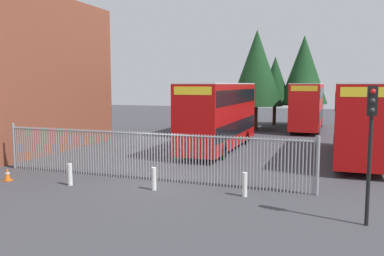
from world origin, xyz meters
name	(u,v)px	position (x,y,z in m)	size (l,w,h in m)	color
ground_plane	(213,153)	(0.00, 8.00, 0.00)	(100.00, 100.00, 0.00)	#3D3D42
palisade_fence	(145,154)	(-0.84, 0.00, 1.18)	(15.13, 0.14, 2.35)	gray
double_decker_bus_near_gate	(358,118)	(8.46, 8.55, 2.42)	(2.54, 10.81, 4.42)	#B70C0C
double_decker_bus_behind_fence_left	(220,113)	(0.05, 9.33, 2.42)	(2.54, 10.81, 4.42)	#B70C0C
double_decker_bus_behind_fence_right	(209,105)	(-3.67, 18.89, 2.42)	(2.54, 10.81, 4.42)	red
double_decker_bus_far_back	(308,105)	(4.75, 23.35, 2.42)	(2.54, 10.81, 4.42)	red
bollard_near_left	(70,174)	(-3.44, -1.98, 0.47)	(0.20, 0.20, 0.95)	silver
bollard_center_front	(154,179)	(0.31, -1.48, 0.47)	(0.20, 0.20, 0.95)	silver
bollard_near_right	(245,184)	(4.02, -1.14, 0.47)	(0.20, 0.20, 0.95)	silver
traffic_cone_by_gate	(8,174)	(-6.60, -2.26, 0.29)	(0.34, 0.34, 0.59)	orange
traffic_light_kerbside	(371,130)	(8.25, -3.02, 2.99)	(0.28, 0.33, 4.30)	black
tree_tall_back	(304,70)	(3.98, 27.35, 5.84)	(4.93, 4.93, 9.37)	#4C3823
tree_short_side	(275,81)	(1.10, 26.95, 4.71)	(3.56, 3.56, 7.27)	#4C3823
tree_mid_row	(257,68)	(0.03, 22.11, 5.88)	(5.03, 5.03, 9.48)	#4C3823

